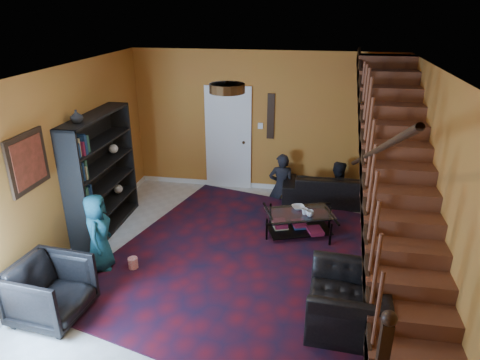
# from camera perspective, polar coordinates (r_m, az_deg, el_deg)

# --- Properties ---
(floor) EXTENTS (5.50, 5.50, 0.00)m
(floor) POSITION_cam_1_polar(r_m,az_deg,el_deg) (6.61, -0.07, -10.55)
(floor) COLOR beige
(floor) RESTS_ON ground
(room) EXTENTS (5.50, 5.50, 5.50)m
(room) POSITION_cam_1_polar(r_m,az_deg,el_deg) (8.00, -7.89, -4.10)
(room) COLOR #B66428
(room) RESTS_ON ground
(staircase) EXTENTS (0.95, 5.02, 3.18)m
(staircase) POSITION_cam_1_polar(r_m,az_deg,el_deg) (6.00, 20.31, -0.55)
(staircase) COLOR brown
(staircase) RESTS_ON floor
(bookshelf) EXTENTS (0.35, 1.80, 2.00)m
(bookshelf) POSITION_cam_1_polar(r_m,az_deg,el_deg) (7.41, -17.90, 0.50)
(bookshelf) COLOR black
(bookshelf) RESTS_ON floor
(door) EXTENTS (0.82, 0.05, 2.05)m
(door) POSITION_cam_1_polar(r_m,az_deg,el_deg) (8.73, -1.56, 5.36)
(door) COLOR silver
(door) RESTS_ON floor
(framed_picture) EXTENTS (0.04, 0.74, 0.74)m
(framed_picture) POSITION_cam_1_polar(r_m,az_deg,el_deg) (6.05, -26.47, 2.19)
(framed_picture) COLOR maroon
(framed_picture) RESTS_ON room
(wall_hanging) EXTENTS (0.14, 0.03, 0.90)m
(wall_hanging) POSITION_cam_1_polar(r_m,az_deg,el_deg) (8.48, 4.12, 8.46)
(wall_hanging) COLOR black
(wall_hanging) RESTS_ON room
(ceiling_fixture) EXTENTS (0.40, 0.40, 0.10)m
(ceiling_fixture) POSITION_cam_1_polar(r_m,az_deg,el_deg) (4.83, -1.73, 12.14)
(ceiling_fixture) COLOR #3F2814
(ceiling_fixture) RESTS_ON room
(rug) EXTENTS (4.91, 5.31, 0.02)m
(rug) POSITION_cam_1_polar(r_m,az_deg,el_deg) (6.61, 0.95, -10.46)
(rug) COLOR #4B0D16
(rug) RESTS_ON floor
(sofa) EXTENTS (2.03, 0.82, 0.59)m
(sofa) POSITION_cam_1_polar(r_m,az_deg,el_deg) (8.45, 12.61, -1.10)
(sofa) COLOR black
(sofa) RESTS_ON floor
(armchair_left) EXTENTS (0.91, 0.89, 0.76)m
(armchair_left) POSITION_cam_1_polar(r_m,az_deg,el_deg) (5.83, -23.96, -13.34)
(armchair_left) COLOR black
(armchair_left) RESTS_ON floor
(armchair_right) EXTENTS (0.98, 1.10, 0.68)m
(armchair_right) POSITION_cam_1_polar(r_m,az_deg,el_deg) (5.41, 14.10, -15.47)
(armchair_right) COLOR black
(armchair_right) RESTS_ON floor
(person_adult_a) EXTENTS (0.52, 0.36, 1.37)m
(person_adult_a) POSITION_cam_1_polar(r_m,az_deg,el_deg) (8.52, 5.53, -0.87)
(person_adult_a) COLOR black
(person_adult_a) RESTS_ON sofa
(person_adult_b) EXTENTS (0.66, 0.54, 1.28)m
(person_adult_b) POSITION_cam_1_polar(r_m,az_deg,el_deg) (8.54, 12.64, -1.63)
(person_adult_b) COLOR black
(person_adult_b) RESTS_ON sofa
(person_child) EXTENTS (0.49, 0.64, 1.17)m
(person_child) POSITION_cam_1_polar(r_m,az_deg,el_deg) (6.45, -18.39, -6.67)
(person_child) COLOR #1B5867
(person_child) RESTS_ON armchair_left
(coffee_table) EXTENTS (1.22, 0.95, 0.41)m
(coffee_table) POSITION_cam_1_polar(r_m,az_deg,el_deg) (7.21, 7.87, -5.60)
(coffee_table) COLOR black
(coffee_table) RESTS_ON floor
(cup_a) EXTENTS (0.15, 0.15, 0.10)m
(cup_a) POSITION_cam_1_polar(r_m,az_deg,el_deg) (7.02, 9.29, -4.42)
(cup_a) COLOR #999999
(cup_a) RESTS_ON coffee_table
(cup_b) EXTENTS (0.12, 0.12, 0.10)m
(cup_b) POSITION_cam_1_polar(r_m,az_deg,el_deg) (7.07, 8.62, -4.17)
(cup_b) COLOR #999999
(cup_b) RESTS_ON coffee_table
(bowl) EXTENTS (0.27, 0.27, 0.05)m
(bowl) POSITION_cam_1_polar(r_m,az_deg,el_deg) (7.25, 7.76, -3.63)
(bowl) COLOR #999999
(bowl) RESTS_ON coffee_table
(vase) EXTENTS (0.18, 0.18, 0.19)m
(vase) POSITION_cam_1_polar(r_m,az_deg,el_deg) (6.66, -20.97, 7.93)
(vase) COLOR #999999
(vase) RESTS_ON bookshelf
(popcorn_bucket) EXTENTS (0.19, 0.19, 0.16)m
(popcorn_bucket) POSITION_cam_1_polar(r_m,az_deg,el_deg) (6.54, -14.07, -10.67)
(popcorn_bucket) COLOR red
(popcorn_bucket) RESTS_ON rug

